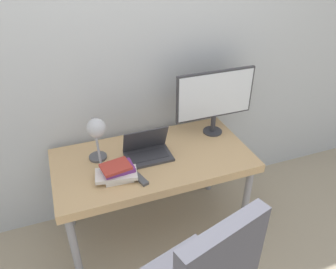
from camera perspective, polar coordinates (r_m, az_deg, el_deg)
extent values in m
plane|color=tan|center=(2.50, 0.42, -21.54)|extent=(12.00, 12.00, 0.00)
cube|color=silver|center=(2.31, -6.26, 13.93)|extent=(8.00, 0.05, 2.60)
cube|color=tan|center=(2.25, -2.62, -4.55)|extent=(1.33, 0.68, 0.06)
cylinder|color=gray|center=(2.23, -15.80, -19.13)|extent=(0.05, 0.05, 0.64)
cylinder|color=gray|center=(2.50, 13.34, -11.63)|extent=(0.05, 0.05, 0.64)
cylinder|color=gray|center=(2.63, -17.29, -9.80)|extent=(0.05, 0.05, 0.64)
cylinder|color=gray|center=(2.86, 7.40, -4.44)|extent=(0.05, 0.05, 0.64)
cube|color=#38383D|center=(2.22, -3.41, -3.83)|extent=(0.31, 0.20, 0.02)
cube|color=#2D2D33|center=(2.22, -3.42, -3.62)|extent=(0.26, 0.12, 0.00)
cube|color=#38383D|center=(2.21, -3.97, -0.84)|extent=(0.31, 0.09, 0.19)
cube|color=silver|center=(2.21, -3.95, -0.88)|extent=(0.28, 0.07, 0.16)
cylinder|color=#333338|center=(2.52, 7.75, 0.56)|extent=(0.14, 0.14, 0.01)
cylinder|color=#333338|center=(2.48, 7.87, 2.00)|extent=(0.04, 0.04, 0.13)
cube|color=#333338|center=(2.38, 8.23, 6.91)|extent=(0.60, 0.02, 0.35)
cube|color=silver|center=(2.37, 8.38, 6.79)|extent=(0.57, 0.00, 0.33)
cylinder|color=#4C4C51|center=(2.27, -12.09, -3.84)|extent=(0.12, 0.12, 0.02)
cylinder|color=#99999E|center=(2.12, -12.24, -1.43)|extent=(0.02, 0.15, 0.31)
sphere|color=#B2B2B7|center=(1.98, -12.38, 1.12)|extent=(0.12, 0.12, 0.12)
cube|color=silver|center=(2.08, -8.68, -7.04)|extent=(0.18, 0.17, 0.02)
cube|color=silver|center=(2.05, -9.00, -6.85)|extent=(0.27, 0.18, 0.02)
cube|color=#753384|center=(2.05, -8.65, -5.85)|extent=(0.19, 0.14, 0.03)
cube|color=#B2382D|center=(2.03, -9.08, -5.57)|extent=(0.19, 0.16, 0.02)
cube|color=#4C4C51|center=(2.04, -4.95, -7.62)|extent=(0.08, 0.15, 0.02)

